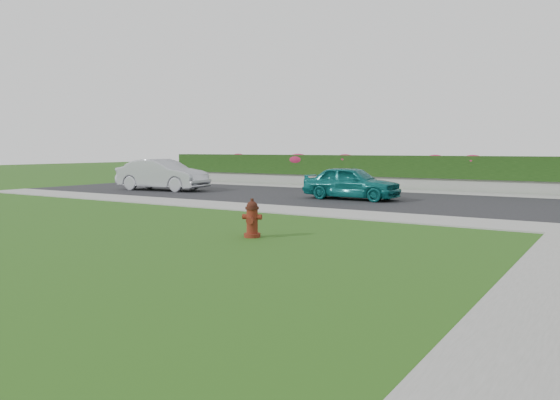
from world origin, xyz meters
The scene contains 14 objects.
ground centered at (0.00, 0.00, 0.00)m, with size 120.00×120.00×0.00m, color black.
street_far centered at (-5.00, 14.00, 0.02)m, with size 26.00×8.00×0.04m, color black.
sidewalk_far centered at (-6.00, 9.00, 0.02)m, with size 24.00×2.00×0.04m, color gray.
sidewalk_beyond centered at (-1.00, 19.00, 0.02)m, with size 34.00×2.00×0.04m, color gray.
retaining_wall centered at (-1.00, 20.50, 0.30)m, with size 34.00×0.40×0.60m, color gray.
hedge centered at (-1.00, 20.60, 1.15)m, with size 32.00×0.90×1.10m, color black.
fire_hydrant centered at (0.33, 3.87, 0.43)m, with size 0.47×0.44×0.90m.
sedan_teal centered at (-1.61, 13.44, 0.70)m, with size 1.56×3.87×1.32m, color #0D6462.
sedan_silver centered at (-11.38, 12.92, 0.79)m, with size 1.60×4.58×1.51m, color #AFB1B7.
flower_clump_a centered at (-12.46, 20.50, 1.49)m, with size 1.07×0.69×0.53m, color #BA1F50.
flower_clump_b centered at (-8.22, 20.50, 1.44)m, with size 1.33×0.85×0.66m, color #BA1F50.
flower_clump_c centered at (-5.28, 20.50, 1.48)m, with size 1.11×0.72×0.56m, color #BA1F50.
flower_clump_d centered at (-0.40, 20.50, 1.49)m, with size 1.04×0.67×0.52m, color #BA1F50.
flower_clump_e centered at (1.39, 20.50, 1.48)m, with size 1.11×0.71×0.55m, color #BA1F50.
Camera 1 is at (7.54, -6.30, 2.03)m, focal length 35.00 mm.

